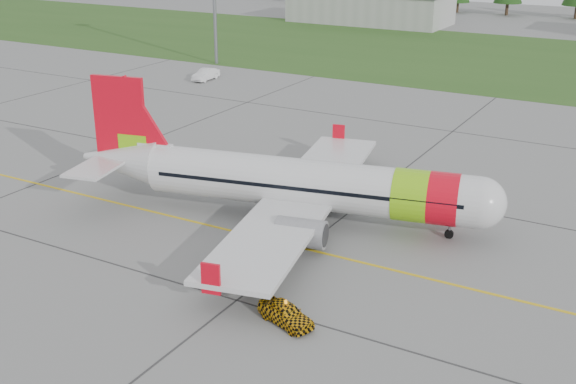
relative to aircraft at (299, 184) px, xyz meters
The scene contains 7 objects.
ground 14.44m from the aircraft, 121.18° to the right, with size 320.00×320.00×0.00m, color gray.
aircraft is the anchor object (origin of this frame).
follow_me_car 14.38m from the aircraft, 63.79° to the right, with size 1.43×1.21×3.56m, color #F4B10D.
service_van 49.17m from the aircraft, 133.60° to the left, with size 1.63×1.54×4.67m, color silver.
grass_strip 70.31m from the aircraft, 95.99° to the left, with size 320.00×50.00×0.03m, color #30561E.
taxi_guideline 8.86m from the aircraft, 150.64° to the right, with size 120.00×0.25×0.02m, color gold.
hangar_west 104.75m from the aircraft, 110.88° to the left, with size 32.00×14.00×6.00m, color #A8A8A3.
Camera 1 is at (30.58, -30.14, 20.60)m, focal length 45.00 mm.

